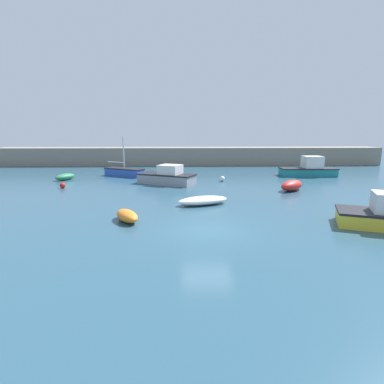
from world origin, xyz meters
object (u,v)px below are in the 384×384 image
object	(u,v)px
sailboat_twin_hulled	(124,172)
mooring_buoy_white	(222,179)
dinghy_near_pier	(65,177)
mooring_buoy_red	(63,185)
motorboat_with_cabin	(167,177)
cabin_cruiser_white	(309,169)
rowboat_white_midwater	(203,200)
fishing_dinghy_green	(127,216)
rowboat_blue_near	(292,185)

from	to	relation	value
sailboat_twin_hulled	mooring_buoy_white	bearing A→B (deg)	8.53
dinghy_near_pier	mooring_buoy_red	xyz separation A→B (m)	(1.51, -4.58, -0.08)
motorboat_with_cabin	cabin_cruiser_white	bearing A→B (deg)	-137.12
dinghy_near_pier	rowboat_white_midwater	bearing A→B (deg)	77.62
fishing_dinghy_green	rowboat_blue_near	size ratio (longest dim) A/B	0.81
sailboat_twin_hulled	rowboat_blue_near	world-z (taller)	sailboat_twin_hulled
rowboat_white_midwater	rowboat_blue_near	world-z (taller)	rowboat_blue_near
dinghy_near_pier	rowboat_blue_near	xyz separation A→B (m)	(20.98, -6.26, 0.11)
cabin_cruiser_white	motorboat_with_cabin	distance (m)	16.09
cabin_cruiser_white	motorboat_with_cabin	bearing A→B (deg)	18.54
dinghy_near_pier	mooring_buoy_white	world-z (taller)	dinghy_near_pier
mooring_buoy_white	mooring_buoy_red	bearing A→B (deg)	-167.18
motorboat_with_cabin	rowboat_blue_near	xyz separation A→B (m)	(10.48, -3.64, -0.24)
mooring_buoy_white	sailboat_twin_hulled	bearing A→B (deg)	159.65
cabin_cruiser_white	mooring_buoy_white	size ratio (longest dim) A/B	12.29
dinghy_near_pier	mooring_buoy_white	distance (m)	15.90
sailboat_twin_hulled	cabin_cruiser_white	world-z (taller)	sailboat_twin_hulled
cabin_cruiser_white	mooring_buoy_white	xyz separation A→B (m)	(-10.06, -3.35, -0.52)
rowboat_white_midwater	rowboat_blue_near	xyz separation A→B (m)	(7.70, 4.68, 0.15)
sailboat_twin_hulled	mooring_buoy_white	world-z (taller)	sailboat_twin_hulled
cabin_cruiser_white	mooring_buoy_red	xyz separation A→B (m)	(-24.40, -6.61, -0.52)
mooring_buoy_white	mooring_buoy_red	xyz separation A→B (m)	(-14.34, -3.26, -0.00)
sailboat_twin_hulled	rowboat_white_midwater	size ratio (longest dim) A/B	1.27
rowboat_white_midwater	fishing_dinghy_green	size ratio (longest dim) A/B	1.61
sailboat_twin_hulled	motorboat_with_cabin	world-z (taller)	sailboat_twin_hulled
cabin_cruiser_white	mooring_buoy_white	world-z (taller)	cabin_cruiser_white
motorboat_with_cabin	rowboat_white_midwater	size ratio (longest dim) A/B	1.54
rowboat_white_midwater	fishing_dinghy_green	world-z (taller)	fishing_dinghy_green
motorboat_with_cabin	rowboat_blue_near	world-z (taller)	motorboat_with_cabin
mooring_buoy_white	cabin_cruiser_white	bearing A→B (deg)	18.42
dinghy_near_pier	rowboat_blue_near	bearing A→B (deg)	100.50
mooring_buoy_red	sailboat_twin_hulled	bearing A→B (deg)	60.54
cabin_cruiser_white	sailboat_twin_hulled	bearing A→B (deg)	0.40
motorboat_with_cabin	fishing_dinghy_green	size ratio (longest dim) A/B	2.47
cabin_cruiser_white	rowboat_white_midwater	world-z (taller)	cabin_cruiser_white
mooring_buoy_red	mooring_buoy_white	bearing A→B (deg)	12.82
rowboat_white_midwater	cabin_cruiser_white	bearing A→B (deg)	27.41
fishing_dinghy_green	rowboat_blue_near	bearing A→B (deg)	94.83
cabin_cruiser_white	mooring_buoy_white	bearing A→B (deg)	20.17
fishing_dinghy_green	sailboat_twin_hulled	bearing A→B (deg)	161.22
rowboat_white_midwater	mooring_buoy_white	distance (m)	9.95
rowboat_blue_near	mooring_buoy_red	xyz separation A→B (m)	(-19.47, 1.68, -0.19)
sailboat_twin_hulled	rowboat_blue_near	size ratio (longest dim) A/B	1.66
sailboat_twin_hulled	motorboat_with_cabin	xyz separation A→B (m)	(4.98, -5.13, 0.20)
fishing_dinghy_green	rowboat_blue_near	world-z (taller)	rowboat_blue_near
rowboat_white_midwater	fishing_dinghy_green	bearing A→B (deg)	-158.25
motorboat_with_cabin	dinghy_near_pier	bearing A→B (deg)	12.07
rowboat_blue_near	rowboat_white_midwater	bearing A→B (deg)	-12.05
cabin_cruiser_white	mooring_buoy_white	distance (m)	10.61
dinghy_near_pier	fishing_dinghy_green	xyz separation A→B (m)	(8.87, -14.64, -0.01)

